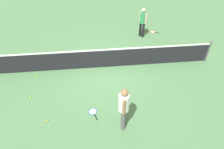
{
  "coord_description": "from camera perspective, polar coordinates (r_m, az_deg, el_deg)",
  "views": [
    {
      "loc": [
        -0.45,
        -7.56,
        5.64
      ],
      "look_at": [
        0.18,
        -1.72,
        0.9
      ],
      "focal_mm": 31.82,
      "sensor_mm": 36.0,
      "label": 1
    }
  ],
  "objects": [
    {
      "name": "ground_plane",
      "position": [
        9.44,
        -2.19,
        2.21
      ],
      "size": [
        40.0,
        40.0,
        0.0
      ],
      "primitive_type": "plane",
      "color": "#4C7A4C"
    },
    {
      "name": "court_net",
      "position": [
        9.15,
        -2.27,
        4.73
      ],
      "size": [
        10.09,
        0.09,
        1.07
      ],
      "color": "#4C4C51",
      "rests_on": "ground_plane"
    },
    {
      "name": "player_near_side",
      "position": [
        6.24,
        3.36,
        -9.03
      ],
      "size": [
        0.39,
        0.53,
        1.7
      ],
      "color": "#595960",
      "rests_on": "ground_plane"
    },
    {
      "name": "player_far_side",
      "position": [
        11.7,
        8.79,
        15.16
      ],
      "size": [
        0.47,
        0.48,
        1.7
      ],
      "color": "black",
      "rests_on": "ground_plane"
    },
    {
      "name": "tennis_racket_near_player",
      "position": [
        7.41,
        -5.47,
        -10.72
      ],
      "size": [
        0.41,
        0.61,
        0.03
      ],
      "color": "blue",
      "rests_on": "ground_plane"
    },
    {
      "name": "tennis_racket_far_player",
      "position": [
        12.72,
        11.71,
        11.85
      ],
      "size": [
        0.6,
        0.42,
        0.03
      ],
      "color": "red",
      "rests_on": "ground_plane"
    },
    {
      "name": "tennis_ball_near_player",
      "position": [
        8.5,
        -22.33,
        -6.02
      ],
      "size": [
        0.07,
        0.07,
        0.07
      ],
      "primitive_type": "sphere",
      "color": "#C6E033",
      "rests_on": "ground_plane"
    },
    {
      "name": "tennis_ball_by_net",
      "position": [
        9.46,
        -20.97,
        -0.45
      ],
      "size": [
        0.07,
        0.07,
        0.07
      ],
      "primitive_type": "sphere",
      "color": "#C6E033",
      "rests_on": "ground_plane"
    },
    {
      "name": "tennis_ball_baseline",
      "position": [
        7.46,
        -18.21,
        -12.52
      ],
      "size": [
        0.07,
        0.07,
        0.07
      ],
      "primitive_type": "sphere",
      "color": "#C6E033",
      "rests_on": "ground_plane"
    }
  ]
}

